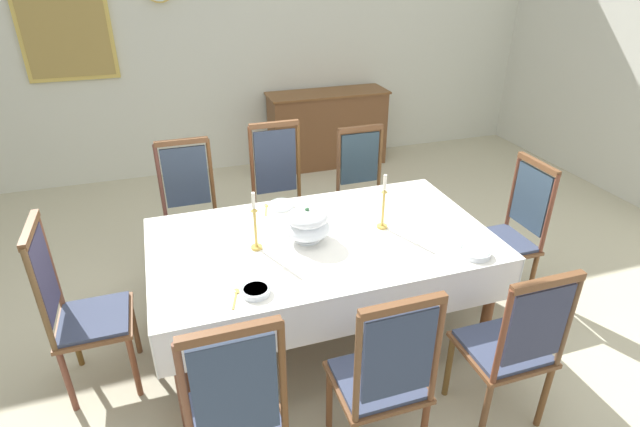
# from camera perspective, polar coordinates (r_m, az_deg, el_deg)

# --- Properties ---
(ground) EXTENTS (7.53, 6.01, 0.04)m
(ground) POSITION_cam_1_polar(r_m,az_deg,el_deg) (3.84, -1.02, -11.16)
(ground) COLOR #BDB69B
(back_wall) EXTENTS (7.53, 0.08, 3.12)m
(back_wall) POSITION_cam_1_polar(r_m,az_deg,el_deg) (6.02, -10.35, 19.42)
(back_wall) COLOR silver
(back_wall) RESTS_ON ground
(dining_table) EXTENTS (2.12, 1.21, 0.77)m
(dining_table) POSITION_cam_1_polar(r_m,az_deg,el_deg) (3.23, 0.19, -3.90)
(dining_table) COLOR brown
(dining_table) RESTS_ON ground
(tablecloth) EXTENTS (2.14, 1.23, 0.29)m
(tablecloth) POSITION_cam_1_polar(r_m,az_deg,el_deg) (3.22, 0.19, -3.69)
(tablecloth) COLOR white
(tablecloth) RESTS_ON dining_table
(chair_south_a) EXTENTS (0.44, 0.42, 1.15)m
(chair_south_a) POSITION_cam_1_polar(r_m,az_deg,el_deg) (2.42, -9.57, -21.37)
(chair_south_a) COLOR brown
(chair_south_a) RESTS_ON ground
(chair_north_a) EXTENTS (0.44, 0.42, 1.13)m
(chair_north_a) POSITION_cam_1_polar(r_m,az_deg,el_deg) (4.06, -14.41, 0.13)
(chair_north_a) COLOR brown
(chair_north_a) RESTS_ON ground
(chair_south_b) EXTENTS (0.44, 0.42, 1.10)m
(chair_south_b) POSITION_cam_1_polar(r_m,az_deg,el_deg) (2.57, 7.24, -17.88)
(chair_south_b) COLOR brown
(chair_south_b) RESTS_ON ground
(chair_north_b) EXTENTS (0.44, 0.42, 1.19)m
(chair_north_b) POSITION_cam_1_polar(r_m,az_deg,el_deg) (4.14, -4.54, 1.87)
(chair_north_b) COLOR brown
(chair_north_b) RESTS_ON ground
(chair_south_c) EXTENTS (0.44, 0.42, 1.05)m
(chair_south_c) POSITION_cam_1_polar(r_m,az_deg,el_deg) (2.92, 20.97, -13.76)
(chair_south_c) COLOR brown
(chair_south_c) RESTS_ON ground
(chair_north_c) EXTENTS (0.44, 0.42, 1.08)m
(chair_north_c) POSITION_cam_1_polar(r_m,az_deg,el_deg) (4.36, 5.02, 2.73)
(chair_north_c) COLOR brown
(chair_north_c) RESTS_ON ground
(chair_head_west) EXTENTS (0.42, 0.44, 1.13)m
(chair_head_west) POSITION_cam_1_polar(r_m,az_deg,el_deg) (3.24, -25.75, -9.68)
(chair_head_west) COLOR brown
(chair_head_west) RESTS_ON ground
(chair_head_east) EXTENTS (0.42, 0.44, 1.09)m
(chair_head_east) POSITION_cam_1_polar(r_m,az_deg,el_deg) (3.95, 20.82, -1.86)
(chair_head_east) COLOR brown
(chair_head_east) RESTS_ON ground
(soup_tureen) EXTENTS (0.29, 0.29, 0.23)m
(soup_tureen) POSITION_cam_1_polar(r_m,az_deg,el_deg) (3.11, -1.46, -1.25)
(soup_tureen) COLOR white
(soup_tureen) RESTS_ON tablecloth
(candlestick_west) EXTENTS (0.07, 0.07, 0.38)m
(candlestick_west) POSITION_cam_1_polar(r_m,az_deg,el_deg) (3.03, -7.37, -1.45)
(candlestick_west) COLOR gold
(candlestick_west) RESTS_ON tablecloth
(candlestick_east) EXTENTS (0.07, 0.07, 0.38)m
(candlestick_east) POSITION_cam_1_polar(r_m,az_deg,el_deg) (3.26, 7.21, 0.78)
(candlestick_east) COLOR gold
(candlestick_east) RESTS_ON tablecloth
(bowl_near_left) EXTENTS (0.16, 0.16, 0.03)m
(bowl_near_left) POSITION_cam_1_polar(r_m,az_deg,el_deg) (2.71, -7.32, -8.66)
(bowl_near_left) COLOR white
(bowl_near_left) RESTS_ON tablecloth
(bowl_near_right) EXTENTS (0.17, 0.17, 0.03)m
(bowl_near_right) POSITION_cam_1_polar(r_m,az_deg,el_deg) (3.57, -4.39, 1.02)
(bowl_near_right) COLOR white
(bowl_near_right) RESTS_ON tablecloth
(bowl_far_left) EXTENTS (0.18, 0.18, 0.04)m
(bowl_far_left) POSITION_cam_1_polar(r_m,az_deg,el_deg) (3.14, 17.22, -4.22)
(bowl_far_left) COLOR white
(bowl_far_left) RESTS_ON tablecloth
(spoon_primary) EXTENTS (0.07, 0.17, 0.01)m
(spoon_primary) POSITION_cam_1_polar(r_m,az_deg,el_deg) (2.73, -9.52, -8.95)
(spoon_primary) COLOR gold
(spoon_primary) RESTS_ON tablecloth
(spoon_secondary) EXTENTS (0.06, 0.17, 0.01)m
(spoon_secondary) POSITION_cam_1_polar(r_m,az_deg,el_deg) (3.58, -6.15, 0.75)
(spoon_secondary) COLOR gold
(spoon_secondary) RESTS_ON tablecloth
(sideboard) EXTENTS (1.44, 0.48, 0.90)m
(sideboard) POSITION_cam_1_polar(r_m,az_deg,el_deg) (6.22, 0.85, 9.60)
(sideboard) COLOR brown
(sideboard) RESTS_ON ground
(framed_painting) EXTENTS (0.88, 0.05, 1.03)m
(framed_painting) POSITION_cam_1_polar(r_m,az_deg,el_deg) (5.93, -26.98, 18.23)
(framed_painting) COLOR #D1B251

